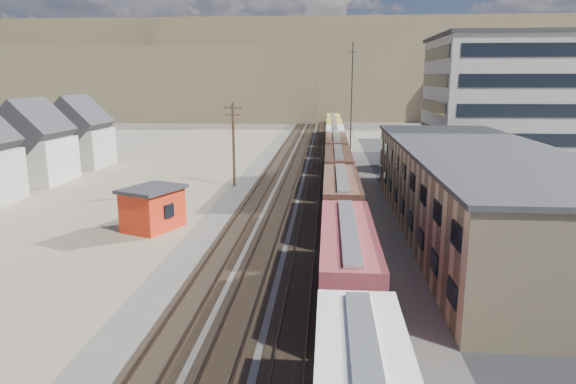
# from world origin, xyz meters

# --- Properties ---
(ballast_bed) EXTENTS (18.00, 200.00, 0.06)m
(ballast_bed) POSITION_xyz_m (0.00, 50.00, 0.03)
(ballast_bed) COLOR #4C4742
(ballast_bed) RESTS_ON ground
(dirt_yard) EXTENTS (24.00, 180.00, 0.03)m
(dirt_yard) POSITION_xyz_m (-20.00, 40.00, 0.01)
(dirt_yard) COLOR #84705B
(dirt_yard) RESTS_ON ground
(asphalt_lot) EXTENTS (26.00, 120.00, 0.04)m
(asphalt_lot) POSITION_xyz_m (22.00, 35.00, 0.02)
(asphalt_lot) COLOR #232326
(asphalt_lot) RESTS_ON ground
(rail_tracks) EXTENTS (11.40, 200.00, 0.24)m
(rail_tracks) POSITION_xyz_m (-0.55, 50.00, 0.11)
(rail_tracks) COLOR black
(rail_tracks) RESTS_ON ground
(freight_train) EXTENTS (3.00, 119.74, 4.46)m
(freight_train) POSITION_xyz_m (3.80, 47.78, 2.79)
(freight_train) COLOR black
(freight_train) RESTS_ON ground
(warehouse) EXTENTS (12.40, 40.40, 7.25)m
(warehouse) POSITION_xyz_m (14.98, 25.00, 3.65)
(warehouse) COLOR tan
(warehouse) RESTS_ON ground
(office_tower) EXTENTS (22.60, 18.60, 18.45)m
(office_tower) POSITION_xyz_m (27.95, 54.95, 9.26)
(office_tower) COLOR #9E998E
(office_tower) RESTS_ON ground
(utility_pole_north) EXTENTS (2.20, 0.32, 10.00)m
(utility_pole_north) POSITION_xyz_m (-8.50, 42.00, 5.30)
(utility_pole_north) COLOR #382619
(utility_pole_north) RESTS_ON ground
(radio_mast) EXTENTS (1.20, 0.16, 18.00)m
(radio_mast) POSITION_xyz_m (6.00, 60.00, 9.12)
(radio_mast) COLOR black
(radio_mast) RESTS_ON ground
(hills_north) EXTENTS (265.00, 80.00, 32.00)m
(hills_north) POSITION_xyz_m (0.17, 167.92, 14.10)
(hills_north) COLOR brown
(hills_north) RESTS_ON ground
(maintenance_shed) EXTENTS (5.56, 6.17, 3.71)m
(maintenance_shed) POSITION_xyz_m (-12.28, 23.90, 1.90)
(maintenance_shed) COLOR red
(maintenance_shed) RESTS_ON ground
(parked_car_blue) EXTENTS (5.66, 4.98, 1.45)m
(parked_car_blue) POSITION_xyz_m (24.56, 57.14, 0.73)
(parked_car_blue) COLOR navy
(parked_car_blue) RESTS_ON ground
(parked_car_far) EXTENTS (2.37, 4.84, 1.59)m
(parked_car_far) POSITION_xyz_m (30.90, 47.68, 0.80)
(parked_car_far) COLOR silver
(parked_car_far) RESTS_ON ground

